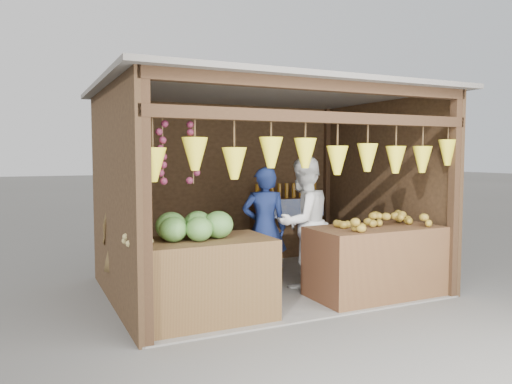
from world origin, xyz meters
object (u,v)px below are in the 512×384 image
counter_right (375,262)px  man_standing (264,228)px  woman_standing (303,222)px  vendor_seated (122,228)px  counter_left (201,280)px

counter_right → man_standing: size_ratio=1.02×
woman_standing → vendor_seated: bearing=-26.0°
counter_right → woman_standing: 1.08m
counter_left → vendor_seated: size_ratio=1.29×
counter_left → counter_right: bearing=-1.2°
counter_left → counter_right: 2.30m
counter_left → woman_standing: bearing=23.3°
counter_right → man_standing: bearing=139.6°
vendor_seated → man_standing: bearing=-155.4°
counter_left → man_standing: (1.20, 0.88, 0.37)m
counter_right → vendor_seated: size_ratio=1.40×
counter_right → woman_standing: size_ratio=0.94×
woman_standing → vendor_seated: woman_standing is taller
man_standing → woman_standing: bearing=-171.7°
woman_standing → vendor_seated: (-2.33, 0.45, 0.01)m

